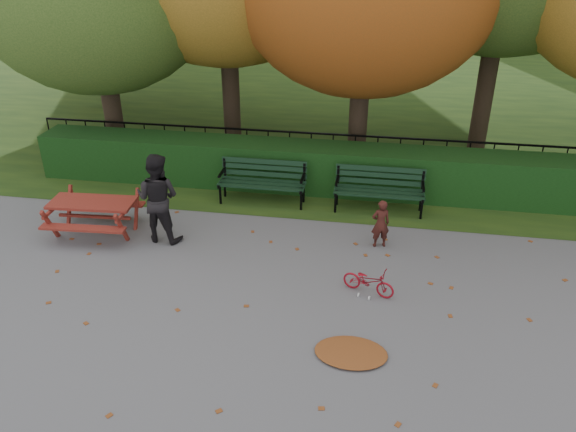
% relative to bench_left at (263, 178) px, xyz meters
% --- Properties ---
extents(ground, '(90.00, 90.00, 0.00)m').
position_rel_bench_left_xyz_m(ground, '(1.30, -3.70, -0.52)').
color(ground, slate).
rests_on(ground, ground).
extents(grass_strip, '(90.00, 90.00, 0.00)m').
position_rel_bench_left_xyz_m(grass_strip, '(1.30, 10.30, -0.51)').
color(grass_strip, '#1B3412').
rests_on(grass_strip, ground).
extents(hedge, '(13.00, 0.90, 1.00)m').
position_rel_bench_left_xyz_m(hedge, '(1.30, 0.80, -0.02)').
color(hedge, black).
rests_on(hedge, ground).
extents(iron_fence, '(14.00, 0.04, 1.02)m').
position_rel_bench_left_xyz_m(iron_fence, '(1.30, 1.60, 0.02)').
color(iron_fence, black).
rests_on(iron_fence, ground).
extents(bench_left, '(1.80, 0.57, 0.88)m').
position_rel_bench_left_xyz_m(bench_left, '(0.00, 0.00, 0.00)').
color(bench_left, black).
rests_on(bench_left, ground).
extents(bench_right, '(1.80, 0.57, 0.88)m').
position_rel_bench_left_xyz_m(bench_right, '(2.40, 0.00, 0.00)').
color(bench_right, black).
rests_on(bench_right, ground).
extents(picnic_table, '(1.63, 1.35, 0.76)m').
position_rel_bench_left_xyz_m(picnic_table, '(-2.83, -1.86, -0.00)').
color(picnic_table, maroon).
rests_on(picnic_table, ground).
extents(leaf_pile, '(1.20, 1.04, 0.07)m').
position_rel_bench_left_xyz_m(leaf_pile, '(2.15, -4.47, -0.49)').
color(leaf_pile, '#653114').
rests_on(leaf_pile, ground).
extents(leaf_scatter, '(9.00, 5.70, 0.01)m').
position_rel_bench_left_xyz_m(leaf_scatter, '(1.30, -3.40, -0.51)').
color(leaf_scatter, '#653114').
rests_on(leaf_scatter, ground).
extents(child, '(0.38, 0.31, 0.92)m').
position_rel_bench_left_xyz_m(child, '(2.46, -1.47, -0.06)').
color(child, '#3D1813').
rests_on(child, ground).
extents(adult, '(0.88, 0.72, 1.68)m').
position_rel_bench_left_xyz_m(adult, '(-1.53, -1.87, 0.32)').
color(adult, black).
rests_on(adult, ground).
extents(bicycle, '(0.90, 0.56, 0.45)m').
position_rel_bench_left_xyz_m(bicycle, '(2.32, -2.98, -0.30)').
color(bicycle, maroon).
rests_on(bicycle, ground).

